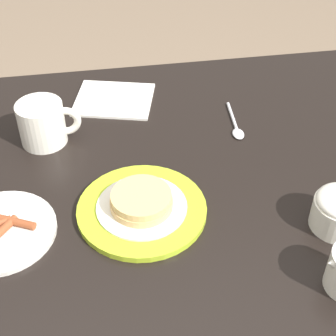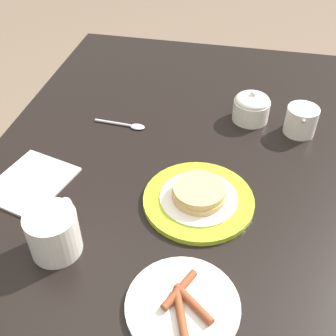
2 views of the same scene
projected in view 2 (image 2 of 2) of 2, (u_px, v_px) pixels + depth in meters
The scene contains 8 objects.
dining_table at pixel (206, 237), 0.93m from camera, with size 1.54×1.09×0.73m.
pancake_plate at pixel (199, 198), 0.88m from camera, with size 0.23×0.23×0.04m.
side_plate_bacon at pixel (183, 305), 0.70m from camera, with size 0.19×0.19×0.02m.
coffee_mug at pixel (54, 231), 0.76m from camera, with size 0.13×0.09×0.09m.
creamer_pitcher at pixel (301, 120), 1.05m from camera, with size 0.11×0.08×0.08m.
sugar_bowl at pixel (251, 107), 1.09m from camera, with size 0.09×0.09×0.09m.
napkin at pixel (31, 182), 0.93m from camera, with size 0.21×0.19×0.01m.
spoon at pixel (128, 125), 1.09m from camera, with size 0.03×0.14×0.01m.
Camera 2 is at (-0.61, -0.04, 1.37)m, focal length 45.00 mm.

